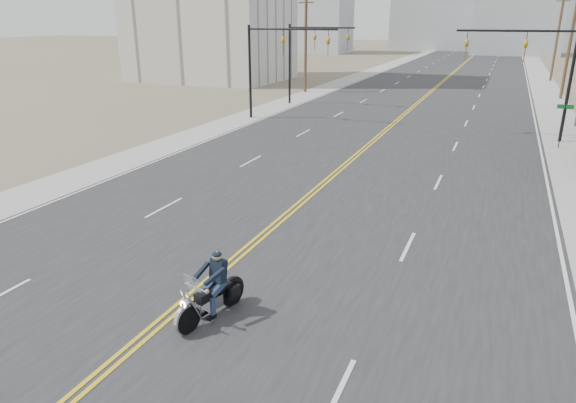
% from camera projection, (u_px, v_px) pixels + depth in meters
% --- Properties ---
extents(road, '(20.00, 200.00, 0.01)m').
position_uv_depth(road, '(448.00, 77.00, 69.80)').
color(road, '#303033').
rests_on(road, ground).
extents(sidewalk_left, '(3.00, 200.00, 0.01)m').
position_uv_depth(sidewalk_left, '(366.00, 74.00, 73.98)').
color(sidewalk_left, '#A5A5A0').
rests_on(sidewalk_left, ground).
extents(sidewalk_right, '(3.00, 200.00, 0.01)m').
position_uv_depth(sidewalk_right, '(541.00, 81.00, 65.62)').
color(sidewalk_right, '#A5A5A0').
rests_on(sidewalk_right, ground).
extents(traffic_mast_left, '(7.10, 0.26, 7.00)m').
position_uv_depth(traffic_mast_left, '(274.00, 54.00, 38.37)').
color(traffic_mast_left, black).
rests_on(traffic_mast_left, ground).
extents(traffic_mast_right, '(7.10, 0.26, 7.00)m').
position_uv_depth(traffic_mast_right, '(537.00, 61.00, 31.84)').
color(traffic_mast_right, black).
rests_on(traffic_mast_right, ground).
extents(traffic_mast_far, '(6.10, 0.26, 7.00)m').
position_uv_depth(traffic_mast_far, '(307.00, 49.00, 45.47)').
color(traffic_mast_far, black).
rests_on(traffic_mast_far, ground).
extents(street_sign, '(0.90, 0.06, 2.62)m').
position_uv_depth(street_sign, '(563.00, 119.00, 30.49)').
color(street_sign, black).
rests_on(street_sign, ground).
extents(utility_pole_d, '(2.20, 0.30, 11.50)m').
position_uv_depth(utility_pole_d, '(572.00, 35.00, 48.47)').
color(utility_pole_d, brown).
rests_on(utility_pole_d, ground).
extents(utility_pole_e, '(2.20, 0.30, 11.00)m').
position_uv_depth(utility_pole_e, '(558.00, 34.00, 63.34)').
color(utility_pole_e, brown).
rests_on(utility_pole_e, ground).
extents(utility_pole_left, '(2.20, 0.30, 10.50)m').
position_uv_depth(utility_pole_left, '(306.00, 39.00, 53.38)').
color(utility_pole_left, brown).
rests_on(utility_pole_left, ground).
extents(haze_bldg_a, '(14.00, 12.00, 22.00)m').
position_uv_depth(haze_bldg_a, '(318.00, 3.00, 117.97)').
color(haze_bldg_a, '#B7BCC6').
rests_on(haze_bldg_a, ground).
extents(haze_bldg_b, '(18.00, 14.00, 14.00)m').
position_uv_depth(haze_bldg_b, '(518.00, 21.00, 112.37)').
color(haze_bldg_b, '#ADB2B7').
rests_on(haze_bldg_b, ground).
extents(haze_bldg_f, '(12.00, 12.00, 16.00)m').
position_uv_depth(haze_bldg_f, '(284.00, 17.00, 137.46)').
color(haze_bldg_f, '#ADB2B7').
rests_on(haze_bldg_f, ground).
extents(motorcyclist, '(1.48, 2.45, 1.79)m').
position_uv_depth(motorcyclist, '(210.00, 288.00, 13.09)').
color(motorcyclist, black).
rests_on(motorcyclist, ground).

